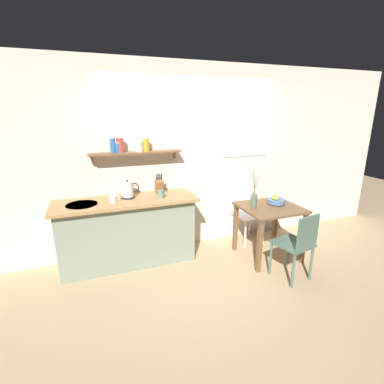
{
  "coord_description": "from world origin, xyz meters",
  "views": [
    {
      "loc": [
        -1.39,
        -3.26,
        2.04
      ],
      "look_at": [
        -0.1,
        0.25,
        0.95
      ],
      "focal_mm": 26.21,
      "sensor_mm": 36.0,
      "label": 1
    }
  ],
  "objects_px": {
    "knife_block": "(159,186)",
    "twig_vase": "(254,200)",
    "dining_chair_near": "(298,243)",
    "fruit_bowl": "(276,200)",
    "coffee_mug_by_sink": "(113,199)",
    "electric_kettle": "(128,190)",
    "coffee_mug_spare": "(161,194)",
    "dining_table": "(269,216)",
    "dining_chair_far": "(246,208)"
  },
  "relations": [
    {
      "from": "electric_kettle",
      "to": "dining_table",
      "type": "bearing_deg",
      "value": -16.24
    },
    {
      "from": "dining_table",
      "to": "dining_chair_near",
      "type": "height_order",
      "value": "dining_chair_near"
    },
    {
      "from": "dining_chair_far",
      "to": "fruit_bowl",
      "type": "distance_m",
      "value": 0.63
    },
    {
      "from": "coffee_mug_by_sink",
      "to": "coffee_mug_spare",
      "type": "xyz_separation_m",
      "value": [
        0.61,
        -0.03,
        0.01
      ]
    },
    {
      "from": "twig_vase",
      "to": "electric_kettle",
      "type": "xyz_separation_m",
      "value": [
        -1.63,
        0.47,
        0.18
      ]
    },
    {
      "from": "dining_chair_far",
      "to": "electric_kettle",
      "type": "relative_size",
      "value": 3.69
    },
    {
      "from": "dining_table",
      "to": "dining_chair_near",
      "type": "xyz_separation_m",
      "value": [
        -0.03,
        -0.63,
        -0.12
      ]
    },
    {
      "from": "electric_kettle",
      "to": "fruit_bowl",
      "type": "bearing_deg",
      "value": -13.31
    },
    {
      "from": "electric_kettle",
      "to": "coffee_mug_by_sink",
      "type": "xyz_separation_m",
      "value": [
        -0.2,
        -0.12,
        -0.07
      ]
    },
    {
      "from": "coffee_mug_by_sink",
      "to": "dining_chair_near",
      "type": "bearing_deg",
      "value": -27.36
    },
    {
      "from": "coffee_mug_spare",
      "to": "electric_kettle",
      "type": "bearing_deg",
      "value": 159.81
    },
    {
      "from": "twig_vase",
      "to": "dining_chair_far",
      "type": "bearing_deg",
      "value": 68.99
    },
    {
      "from": "dining_table",
      "to": "coffee_mug_spare",
      "type": "distance_m",
      "value": 1.55
    },
    {
      "from": "twig_vase",
      "to": "coffee_mug_spare",
      "type": "bearing_deg",
      "value": 165.37
    },
    {
      "from": "dining_chair_near",
      "to": "twig_vase",
      "type": "bearing_deg",
      "value": 105.66
    },
    {
      "from": "dining_chair_near",
      "to": "coffee_mug_by_sink",
      "type": "relative_size",
      "value": 6.84
    },
    {
      "from": "dining_table",
      "to": "knife_block",
      "type": "relative_size",
      "value": 2.81
    },
    {
      "from": "coffee_mug_spare",
      "to": "knife_block",
      "type": "bearing_deg",
      "value": 82.61
    },
    {
      "from": "dining_chair_near",
      "to": "knife_block",
      "type": "xyz_separation_m",
      "value": [
        -1.4,
        1.23,
        0.53
      ]
    },
    {
      "from": "dining_chair_far",
      "to": "coffee_mug_spare",
      "type": "bearing_deg",
      "value": -171.41
    },
    {
      "from": "dining_chair_far",
      "to": "knife_block",
      "type": "distance_m",
      "value": 1.49
    },
    {
      "from": "knife_block",
      "to": "coffee_mug_spare",
      "type": "height_order",
      "value": "knife_block"
    },
    {
      "from": "coffee_mug_by_sink",
      "to": "coffee_mug_spare",
      "type": "height_order",
      "value": "coffee_mug_spare"
    },
    {
      "from": "twig_vase",
      "to": "coffee_mug_spare",
      "type": "height_order",
      "value": "twig_vase"
    },
    {
      "from": "knife_block",
      "to": "dining_table",
      "type": "bearing_deg",
      "value": -22.7
    },
    {
      "from": "dining_table",
      "to": "coffee_mug_spare",
      "type": "bearing_deg",
      "value": 164.9
    },
    {
      "from": "coffee_mug_by_sink",
      "to": "dining_chair_far",
      "type": "bearing_deg",
      "value": 5.26
    },
    {
      "from": "dining_chair_far",
      "to": "fruit_bowl",
      "type": "height_order",
      "value": "dining_chair_far"
    },
    {
      "from": "dining_table",
      "to": "fruit_bowl",
      "type": "bearing_deg",
      "value": 25.79
    },
    {
      "from": "fruit_bowl",
      "to": "electric_kettle",
      "type": "relative_size",
      "value": 0.92
    },
    {
      "from": "dining_table",
      "to": "coffee_mug_by_sink",
      "type": "xyz_separation_m",
      "value": [
        -2.06,
        0.42,
        0.35
      ]
    },
    {
      "from": "fruit_bowl",
      "to": "coffee_mug_spare",
      "type": "bearing_deg",
      "value": 168.51
    },
    {
      "from": "fruit_bowl",
      "to": "twig_vase",
      "type": "xyz_separation_m",
      "value": [
        -0.37,
        0.0,
        0.04
      ]
    },
    {
      "from": "twig_vase",
      "to": "coffee_mug_by_sink",
      "type": "bearing_deg",
      "value": 169.25
    },
    {
      "from": "dining_chair_far",
      "to": "coffee_mug_by_sink",
      "type": "relative_size",
      "value": 7.72
    },
    {
      "from": "dining_chair_far",
      "to": "electric_kettle",
      "type": "distance_m",
      "value": 1.91
    },
    {
      "from": "dining_chair_far",
      "to": "knife_block",
      "type": "xyz_separation_m",
      "value": [
        -1.41,
        -0.01,
        0.5
      ]
    },
    {
      "from": "electric_kettle",
      "to": "twig_vase",
      "type": "bearing_deg",
      "value": -16.05
    },
    {
      "from": "fruit_bowl",
      "to": "twig_vase",
      "type": "height_order",
      "value": "twig_vase"
    },
    {
      "from": "dining_chair_near",
      "to": "twig_vase",
      "type": "height_order",
      "value": "twig_vase"
    },
    {
      "from": "electric_kettle",
      "to": "coffee_mug_spare",
      "type": "distance_m",
      "value": 0.44
    },
    {
      "from": "fruit_bowl",
      "to": "coffee_mug_spare",
      "type": "xyz_separation_m",
      "value": [
        -1.59,
        0.32,
        0.17
      ]
    },
    {
      "from": "fruit_bowl",
      "to": "electric_kettle",
      "type": "height_order",
      "value": "electric_kettle"
    },
    {
      "from": "dining_table",
      "to": "dining_chair_far",
      "type": "height_order",
      "value": "dining_chair_far"
    },
    {
      "from": "dining_table",
      "to": "electric_kettle",
      "type": "xyz_separation_m",
      "value": [
        -1.86,
        0.54,
        0.42
      ]
    },
    {
      "from": "dining_chair_near",
      "to": "fruit_bowl",
      "type": "xyz_separation_m",
      "value": [
        0.17,
        0.7,
        0.31
      ]
    },
    {
      "from": "coffee_mug_by_sink",
      "to": "twig_vase",
      "type": "bearing_deg",
      "value": -10.75
    },
    {
      "from": "dining_chair_near",
      "to": "dining_chair_far",
      "type": "distance_m",
      "value": 1.24
    },
    {
      "from": "knife_block",
      "to": "twig_vase",
      "type": "bearing_deg",
      "value": -23.62
    },
    {
      "from": "fruit_bowl",
      "to": "knife_block",
      "type": "xyz_separation_m",
      "value": [
        -1.57,
        0.53,
        0.23
      ]
    }
  ]
}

